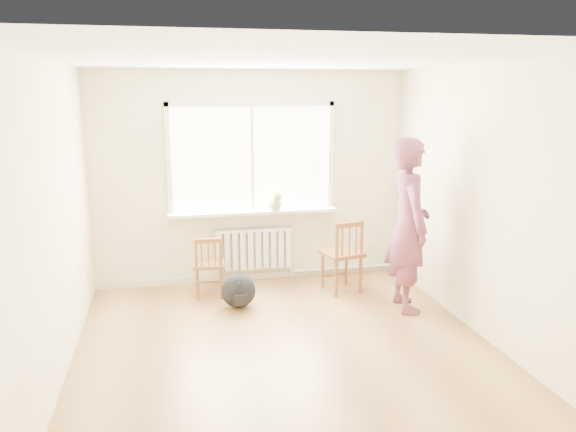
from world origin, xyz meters
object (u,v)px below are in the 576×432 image
chair_right (344,256)px  person (408,225)px  chair_left (209,267)px  backpack (239,291)px  cat (275,202)px

chair_right → person: 0.98m
chair_left → backpack: 0.54m
chair_right → cat: 1.11m
person → backpack: 2.06m
chair_left → chair_right: bearing=177.8°
chair_right → backpack: bearing=-2.5°
chair_right → person: bearing=116.8°
person → chair_right: bearing=43.7°
chair_left → person: (2.17, -0.82, 0.59)m
chair_left → person: 2.39m
chair_left → person: person is taller
chair_right → person: person is taller
chair_right → cat: (-0.76, 0.53, 0.61)m
cat → person: bearing=-49.2°
person → cat: size_ratio=4.41×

